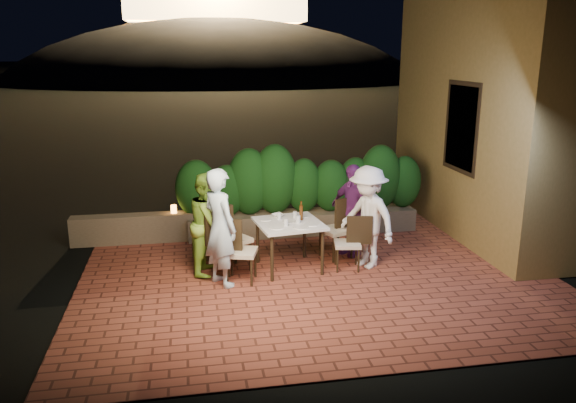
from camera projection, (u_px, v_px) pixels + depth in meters
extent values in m
plane|color=black|center=(321.00, 283.00, 8.21)|extent=(400.00, 400.00, 0.00)
cube|color=brown|center=(314.00, 273.00, 8.70)|extent=(7.00, 6.00, 0.15)
cube|color=olive|center=(492.00, 95.00, 10.08)|extent=(1.60, 5.00, 5.00)
cube|color=black|center=(463.00, 127.00, 9.60)|extent=(0.08, 1.00, 1.40)
cube|color=black|center=(462.00, 127.00, 9.60)|extent=(0.06, 1.15, 1.55)
cube|color=brown|center=(303.00, 222.00, 10.38)|extent=(4.20, 0.55, 0.40)
cube|color=brown|center=(136.00, 228.00, 9.85)|extent=(2.20, 0.30, 0.50)
ellipsoid|color=black|center=(219.00, 115.00, 66.62)|extent=(52.00, 40.00, 22.00)
cylinder|color=white|center=(277.00, 227.00, 8.24)|extent=(0.22, 0.22, 0.01)
cylinder|color=white|center=(266.00, 219.00, 8.64)|extent=(0.20, 0.20, 0.01)
cylinder|color=white|center=(312.00, 224.00, 8.39)|extent=(0.22, 0.22, 0.01)
cylinder|color=white|center=(303.00, 216.00, 8.81)|extent=(0.21, 0.21, 0.01)
cylinder|color=white|center=(289.00, 221.00, 8.54)|extent=(0.19, 0.19, 0.01)
cylinder|color=white|center=(301.00, 227.00, 8.25)|extent=(0.23, 0.23, 0.01)
cylinder|color=silver|center=(286.00, 222.00, 8.31)|extent=(0.07, 0.07, 0.11)
cylinder|color=silver|center=(279.00, 216.00, 8.64)|extent=(0.06, 0.06, 0.11)
cylinder|color=silver|center=(298.00, 219.00, 8.45)|extent=(0.07, 0.07, 0.12)
cylinder|color=silver|center=(295.00, 215.00, 8.71)|extent=(0.06, 0.06, 0.10)
imported|color=white|center=(278.00, 215.00, 8.79)|extent=(0.23, 0.23, 0.04)
imported|color=silver|center=(220.00, 228.00, 7.91)|extent=(0.67, 0.74, 1.71)
imported|color=#9FDC44|center=(209.00, 223.00, 8.39)|extent=(0.76, 0.88, 1.54)
imported|color=white|center=(368.00, 217.00, 8.60)|extent=(1.02, 1.19, 1.59)
imported|color=#64246D|center=(352.00, 210.00, 9.15)|extent=(0.76, 0.96, 1.52)
cylinder|color=orange|center=(174.00, 209.00, 9.88)|extent=(0.10, 0.10, 0.14)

